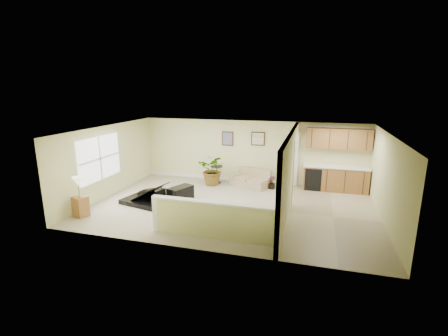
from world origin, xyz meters
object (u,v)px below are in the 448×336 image
(piano_bench, at_px, (181,195))
(accent_table, at_px, (217,172))
(small_plant, at_px, (272,183))
(lamp_stand, at_px, (80,200))
(piano, at_px, (148,185))
(palm_plant, at_px, (213,170))
(loveseat, at_px, (251,178))

(piano_bench, distance_m, accent_table, 2.65)
(accent_table, xyz_separation_m, small_plant, (2.26, -0.18, -0.24))
(accent_table, height_order, lamp_stand, lamp_stand)
(piano, distance_m, accent_table, 3.14)
(piano, height_order, accent_table, piano)
(piano_bench, xyz_separation_m, palm_plant, (0.41, 2.30, 0.32))
(piano, bearing_deg, palm_plant, 69.12)
(small_plant, bearing_deg, accent_table, 175.47)
(piano, height_order, loveseat, piano)
(accent_table, bearing_deg, piano_bench, -99.95)
(piano, xyz_separation_m, palm_plant, (1.57, 2.39, 0.03))
(piano, relative_size, small_plant, 3.93)
(piano, xyz_separation_m, piano_bench, (1.16, 0.08, -0.29))
(loveseat, height_order, palm_plant, palm_plant)
(piano_bench, bearing_deg, piano, -175.85)
(loveseat, height_order, small_plant, loveseat)
(palm_plant, bearing_deg, accent_table, 81.84)
(palm_plant, height_order, lamp_stand, same)
(accent_table, height_order, palm_plant, palm_plant)
(piano_bench, xyz_separation_m, lamp_stand, (-2.43, -1.88, 0.24))
(piano, relative_size, lamp_stand, 1.56)
(piano_bench, relative_size, small_plant, 1.75)
(piano, height_order, lamp_stand, piano)
(palm_plant, bearing_deg, piano, -123.43)
(small_plant, height_order, lamp_stand, lamp_stand)
(piano, relative_size, piano_bench, 2.25)
(loveseat, xyz_separation_m, small_plant, (0.85, -0.19, -0.11))
(loveseat, height_order, accent_table, loveseat)
(accent_table, xyz_separation_m, palm_plant, (-0.04, -0.30, 0.16))
(palm_plant, bearing_deg, piano_bench, -100.18)
(small_plant, bearing_deg, loveseat, 167.72)
(accent_table, bearing_deg, loveseat, 0.29)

